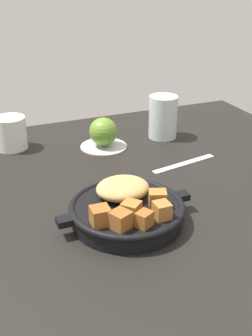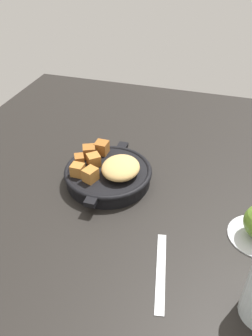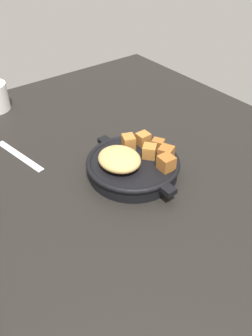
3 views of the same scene
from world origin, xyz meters
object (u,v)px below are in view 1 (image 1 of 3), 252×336
Objects in this scene: red_apple at (103,132)px; cast_iron_skillet at (126,209)px; butter_knife at (184,163)px; water_glass_tall at (163,117)px; white_creamer_pitcher at (11,133)px.

cast_iron_skillet is at bearing -103.51° from red_apple.
red_apple is (8.08, 33.61, 1.43)cm from cast_iron_skillet.
water_glass_tall is (3.07, 16.97, 5.29)cm from butter_knife.
water_glass_tall reaches higher than butter_knife.
white_creamer_pitcher is (-34.54, 24.49, 3.80)cm from butter_knife.
cast_iron_skillet is at bearing -72.74° from white_creamer_pitcher.
red_apple is at bearing -178.20° from water_glass_tall.
butter_knife is at bearing 38.47° from cast_iron_skillet.
red_apple reaches higher than butter_knife.
butter_knife is 2.14× the size of white_creamer_pitcher.
white_creamer_pitcher is at bearing 159.06° from red_apple.
cast_iron_skillet is 27.70cm from butter_knife.
butter_knife is (21.60, 17.16, -2.46)cm from cast_iron_skillet.
cast_iron_skillet is at bearing -125.85° from water_glass_tall.
water_glass_tall is (24.67, 34.13, 2.83)cm from cast_iron_skillet.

